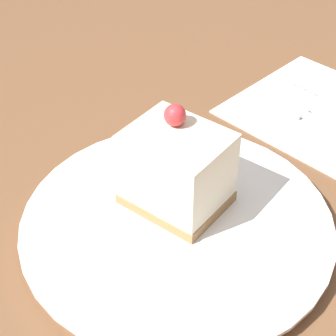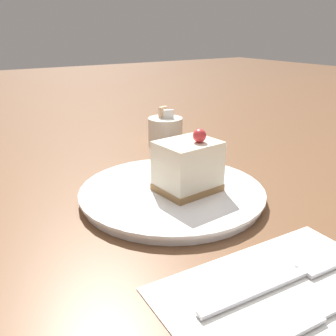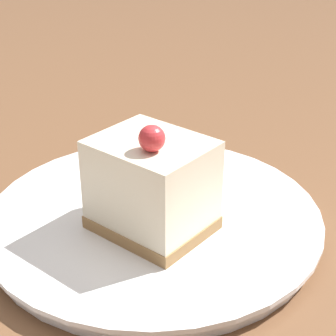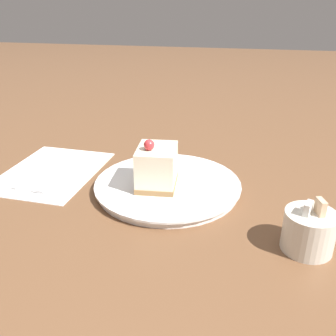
{
  "view_description": "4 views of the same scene",
  "coord_description": "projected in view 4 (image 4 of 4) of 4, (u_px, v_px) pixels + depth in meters",
  "views": [
    {
      "loc": [
        -0.28,
        -0.19,
        0.36
      ],
      "look_at": [
        -0.03,
        0.04,
        0.07
      ],
      "focal_mm": 60.0,
      "sensor_mm": 36.0,
      "label": 1
    },
    {
      "loc": [
        0.39,
        -0.24,
        0.23
      ],
      "look_at": [
        -0.03,
        0.03,
        0.05
      ],
      "focal_mm": 40.0,
      "sensor_mm": 36.0,
      "label": 2
    },
    {
      "loc": [
        0.24,
        0.31,
        0.25
      ],
      "look_at": [
        -0.03,
        0.05,
        0.06
      ],
      "focal_mm": 60.0,
      "sensor_mm": 36.0,
      "label": 3
    },
    {
      "loc": [
        -0.15,
        0.63,
        0.33
      ],
      "look_at": [
        -0.03,
        0.05,
        0.05
      ],
      "focal_mm": 40.0,
      "sensor_mm": 36.0,
      "label": 4
    }
  ],
  "objects": [
    {
      "name": "ground_plane",
      "position": [
        158.0,
        180.0,
        0.73
      ],
      "size": [
        4.0,
        4.0,
        0.0
      ],
      "primitive_type": "plane",
      "color": "brown"
    },
    {
      "name": "knife",
      "position": [
        45.0,
        165.0,
        0.78
      ],
      "size": [
        0.02,
        0.18,
        0.0
      ],
      "rotation": [
        0.0,
        0.0,
        -0.06
      ],
      "color": "silver",
      "rests_on": "napkin"
    },
    {
      "name": "fork",
      "position": [
        58.0,
        175.0,
        0.74
      ],
      "size": [
        0.03,
        0.18,
        0.0
      ],
      "rotation": [
        0.0,
        0.0,
        -0.06
      ],
      "color": "silver",
      "rests_on": "napkin"
    },
    {
      "name": "sugar_bowl",
      "position": [
        309.0,
        231.0,
        0.52
      ],
      "size": [
        0.07,
        0.07,
        0.08
      ],
      "color": "silver",
      "rests_on": "ground_plane"
    },
    {
      "name": "napkin",
      "position": [
        52.0,
        171.0,
        0.76
      ],
      "size": [
        0.19,
        0.24,
        0.0
      ],
      "rotation": [
        0.0,
        0.0,
        -0.05
      ],
      "color": "white",
      "rests_on": "ground_plane"
    },
    {
      "name": "cake_slice",
      "position": [
        157.0,
        167.0,
        0.66
      ],
      "size": [
        0.07,
        0.09,
        0.09
      ],
      "rotation": [
        0.0,
        0.0,
        0.08
      ],
      "color": "#9E7547",
      "rests_on": "plate"
    },
    {
      "name": "plate",
      "position": [
        168.0,
        185.0,
        0.69
      ],
      "size": [
        0.27,
        0.27,
        0.02
      ],
      "color": "white",
      "rests_on": "ground_plane"
    }
  ]
}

